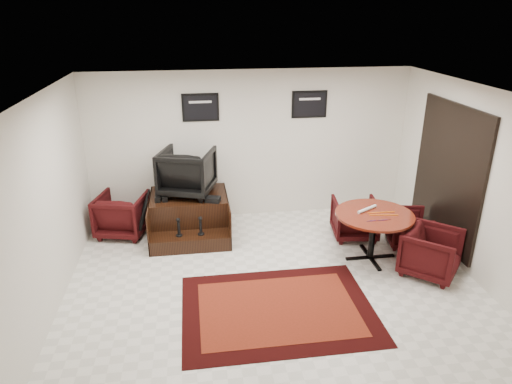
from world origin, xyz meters
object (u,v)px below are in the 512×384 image
(table_chair_back, at_px, (355,217))
(table_chair_corner, at_px, (432,250))
(armchair_side, at_px, (122,212))
(meeting_table, at_px, (374,219))
(shine_chair, at_px, (187,170))
(table_chair_window, at_px, (409,226))
(shine_podium, at_px, (190,216))

(table_chair_back, relative_size, table_chair_corner, 0.95)
(armchair_side, distance_m, table_chair_corner, 5.21)
(meeting_table, xyz_separation_m, table_chair_back, (-0.01, 0.79, -0.32))
(shine_chair, bearing_deg, table_chair_back, -176.14)
(shine_chair, bearing_deg, table_chair_window, -179.16)
(meeting_table, relative_size, table_chair_corner, 1.52)
(armchair_side, xyz_separation_m, meeting_table, (4.08, -1.49, 0.29))
(shine_podium, bearing_deg, table_chair_corner, -28.16)
(armchair_side, height_order, table_chair_back, armchair_side)
(shine_chair, bearing_deg, table_chair_corner, 167.95)
(shine_podium, distance_m, table_chair_window, 3.83)
(meeting_table, bearing_deg, shine_chair, 152.49)
(shine_chair, bearing_deg, shine_podium, 107.85)
(table_chair_back, bearing_deg, table_chair_window, 160.55)
(shine_podium, height_order, table_chair_back, table_chair_back)
(table_chair_back, height_order, table_chair_corner, table_chair_corner)
(table_chair_window, bearing_deg, shine_chair, 83.96)
(meeting_table, height_order, table_chair_back, meeting_table)
(armchair_side, bearing_deg, shine_podium, -171.81)
(armchair_side, relative_size, table_chair_window, 1.24)
(table_chair_corner, bearing_deg, shine_podium, 103.69)
(armchair_side, bearing_deg, shine_chair, -164.91)
(meeting_table, bearing_deg, table_chair_window, 24.92)
(shine_podium, height_order, table_chair_corner, table_chair_corner)
(shine_podium, bearing_deg, armchair_side, 174.20)
(armchair_side, bearing_deg, table_chair_corner, 170.81)
(shine_podium, distance_m, meeting_table, 3.22)
(meeting_table, bearing_deg, shine_podium, 154.76)
(shine_podium, distance_m, shine_chair, 0.84)
(shine_chair, bearing_deg, meeting_table, 170.34)
(shine_podium, relative_size, table_chair_corner, 1.76)
(armchair_side, height_order, meeting_table, armchair_side)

